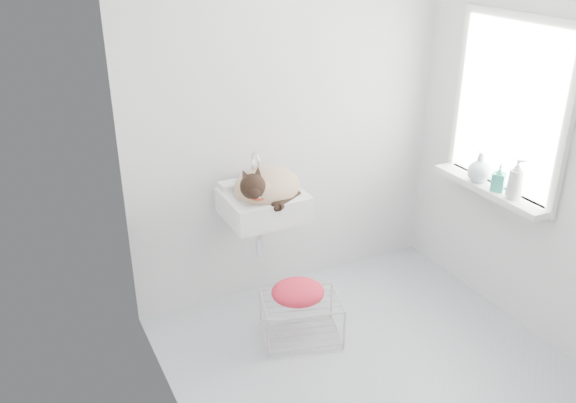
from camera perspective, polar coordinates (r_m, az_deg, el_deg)
name	(u,v)px	position (r m, az deg, el deg)	size (l,w,h in m)	color
floor	(365,360)	(3.74, 7.23, -14.54)	(2.20, 2.00, 0.02)	#A7ACB2
back_wall	(289,112)	(3.92, 0.13, 8.39)	(2.20, 0.02, 2.50)	silver
right_wall	(536,132)	(3.81, 22.31, 6.06)	(0.02, 2.00, 2.50)	silver
left_wall	(166,203)	(2.67, -11.44, -0.19)	(0.02, 2.00, 2.50)	silver
window_glass	(511,107)	(3.90, 20.25, 8.33)	(0.01, 0.80, 1.00)	white
window_frame	(509,108)	(3.89, 20.10, 8.31)	(0.04, 0.90, 1.10)	white
windowsill	(489,189)	(4.02, 18.43, 1.13)	(0.16, 0.88, 0.04)	white
sink	(263,193)	(3.71, -2.34, 0.83)	(0.48, 0.42, 0.19)	white
faucet	(251,162)	(3.81, -3.50, 3.73)	(0.18, 0.12, 0.18)	silver
cat	(266,187)	(3.68, -2.07, 1.33)	(0.50, 0.45, 0.28)	tan
wire_rack	(301,317)	(3.79, 1.25, -10.81)	(0.46, 0.32, 0.28)	beige
towel	(298,298)	(3.68, 0.94, -9.03)	(0.32, 0.23, 0.13)	#D83500
bottle_a	(513,198)	(3.88, 20.38, 0.30)	(0.08, 0.08, 0.21)	silver
bottle_b	(497,190)	(3.96, 19.07, 0.99)	(0.08, 0.08, 0.17)	teal
bottle_c	(478,181)	(4.07, 17.43, 1.86)	(0.15, 0.15, 0.19)	silver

